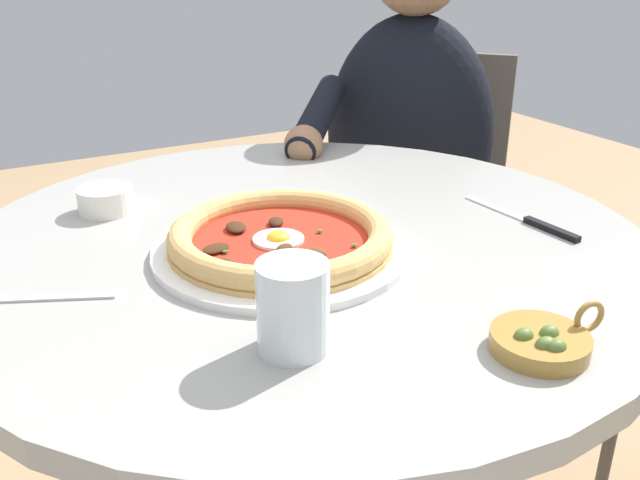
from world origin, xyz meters
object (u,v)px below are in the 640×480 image
pizza_on_plate (281,240)px  diner_person (403,223)px  water_glass (293,313)px  fork_utensil (36,299)px  cafe_chair_diner (417,198)px  olive_pan (542,341)px  steak_knife (535,223)px  dining_table (305,346)px  ramekin_capers (105,199)px

pizza_on_plate → diner_person: size_ratio=0.28×
pizza_on_plate → water_glass: size_ratio=3.56×
fork_utensil → cafe_chair_diner: size_ratio=0.19×
water_glass → olive_pan: 0.23m
pizza_on_plate → water_glass: water_glass is taller
steak_knife → cafe_chair_diner: cafe_chair_diner is taller
diner_person → dining_table: bearing=42.7°
olive_pan → pizza_on_plate: bearing=-69.2°
pizza_on_plate → steak_knife: pizza_on_plate is taller
diner_person → cafe_chair_diner: bearing=-138.1°
cafe_chair_diner → pizza_on_plate: bearing=42.0°
olive_pan → water_glass: bearing=-30.0°
olive_pan → diner_person: diner_person is taller
dining_table → olive_pan: 0.40m
dining_table → cafe_chair_diner: bearing=-137.5°
diner_person → cafe_chair_diner: diner_person is taller
dining_table → ramekin_capers: bearing=-45.8°
ramekin_capers → fork_utensil: 0.26m
fork_utensil → olive_pan: bearing=140.3°
steak_knife → fork_utensil: bearing=-9.2°
steak_knife → ramekin_capers: bearing=-33.6°
steak_knife → ramekin_capers: 0.60m
ramekin_capers → cafe_chair_diner: cafe_chair_diner is taller
dining_table → diner_person: size_ratio=0.80×
water_glass → steak_knife: size_ratio=0.44×
steak_knife → olive_pan: (0.22, 0.23, 0.01)m
dining_table → water_glass: size_ratio=10.18×
steak_knife → cafe_chair_diner: bearing=-114.2°
dining_table → ramekin_capers: ramekin_capers is taller
water_glass → ramekin_capers: bearing=-80.6°
pizza_on_plate → diner_person: 0.75m
water_glass → ramekin_capers: (0.07, -0.44, -0.02)m
water_glass → olive_pan: bearing=150.0°
water_glass → steak_knife: bearing=-164.7°
dining_table → steak_knife: (-0.29, 0.12, 0.17)m
water_glass → fork_utensil: water_glass is taller
dining_table → water_glass: (0.13, 0.23, 0.21)m
olive_pan → diner_person: (-0.41, -0.79, -0.24)m
ramekin_capers → olive_pan: bearing=116.1°
pizza_on_plate → water_glass: 0.21m
cafe_chair_diner → olive_pan: bearing=59.8°
ramekin_capers → water_glass: bearing=99.4°
steak_knife → diner_person: diner_person is taller
steak_knife → cafe_chair_diner: 0.75m
diner_person → cafe_chair_diner: 0.15m
steak_knife → ramekin_capers: size_ratio=2.62×
steak_knife → olive_pan: olive_pan is taller
dining_table → cafe_chair_diner: size_ratio=1.07×
dining_table → diner_person: 0.65m
olive_pan → steak_knife: bearing=-133.7°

